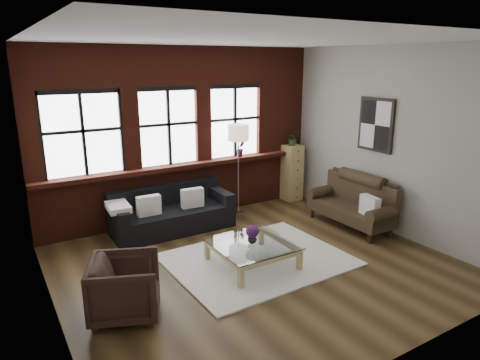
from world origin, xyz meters
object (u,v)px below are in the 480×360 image
floor_lamp (238,166)px  vase (252,238)px  coffee_table (252,254)px  dark_sofa (172,210)px  vintage_settee (350,203)px  armchair (125,288)px  drawer_chest (292,173)px

floor_lamp → vase: bearing=-116.2°
vase → coffee_table: bearing=135.0°
coffee_table → floor_lamp: floor_lamp is taller
coffee_table → floor_lamp: bearing=63.8°
dark_sofa → coffee_table: dark_sofa is taller
vintage_settee → armchair: (-4.33, -0.68, -0.09)m
armchair → floor_lamp: floor_lamp is taller
armchair → vase: bearing=-58.7°
dark_sofa → coffee_table: size_ratio=1.92×
drawer_chest → dark_sofa: bearing=-173.9°
vintage_settee → vase: size_ratio=11.71×
armchair → vintage_settee: bearing=-58.4°
dark_sofa → coffee_table: (0.46, -1.91, -0.21)m
armchair → vase: 1.99m
coffee_table → drawer_chest: size_ratio=0.92×
dark_sofa → vintage_settee: bearing=-28.5°
armchair → vase: (1.97, 0.30, 0.07)m
coffee_table → floor_lamp: size_ratio=0.58×
vase → drawer_chest: (2.46, 2.22, 0.17)m
vintage_settee → drawer_chest: (0.10, 1.84, 0.15)m
dark_sofa → vintage_settee: vintage_settee is taller
vintage_settee → dark_sofa: bearing=151.5°
dark_sofa → drawer_chest: bearing=6.1°
floor_lamp → vintage_settee: bearing=-52.0°
dark_sofa → armchair: bearing=-124.5°
dark_sofa → vase: size_ratio=14.71×
vintage_settee → drawer_chest: drawer_chest is taller
dark_sofa → armchair: (-1.51, -2.20, -0.02)m
vase → drawer_chest: 3.32m
armchair → floor_lamp: 3.88m
coffee_table → drawer_chest: 3.34m
armchair → coffee_table: (1.97, 0.30, -0.18)m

